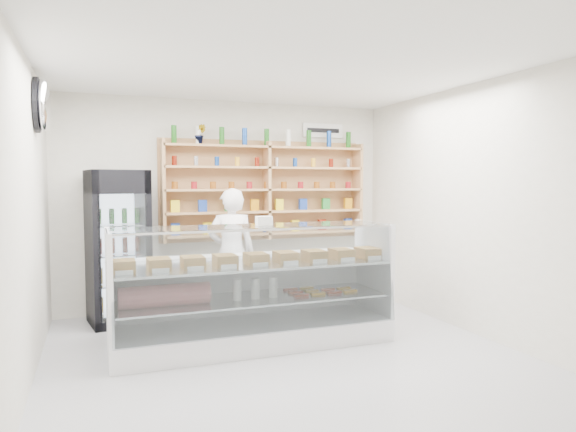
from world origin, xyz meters
name	(u,v)px	position (x,y,z in m)	size (l,w,h in m)	color
room	(295,215)	(0.00, 0.00, 1.40)	(5.00, 5.00, 5.00)	#9B9A9F
display_counter	(254,312)	(-0.19, 0.71, 0.35)	(2.89, 0.86, 1.26)	white
shop_worker	(231,253)	(-0.12, 1.89, 0.81)	(0.59, 0.39, 1.63)	white
drinks_cooler	(118,247)	(-1.47, 2.09, 0.93)	(0.76, 0.74, 1.85)	black
wall_shelving	(267,190)	(0.50, 2.34, 1.59)	(2.84, 0.28, 1.33)	tan
potted_plant	(200,134)	(-0.41, 2.34, 2.32)	(0.14, 0.12, 0.26)	#1E6626
security_mirror	(43,105)	(-2.17, 1.20, 2.45)	(0.15, 0.50, 0.50)	silver
wall_sign	(323,131)	(1.40, 2.47, 2.45)	(0.62, 0.03, 0.20)	white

